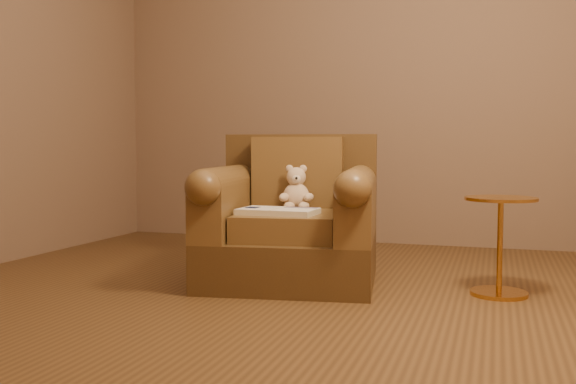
% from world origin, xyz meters
% --- Properties ---
extents(floor, '(4.00, 4.00, 0.00)m').
position_xyz_m(floor, '(0.00, 0.00, 0.00)').
color(floor, brown).
rests_on(floor, ground).
extents(armchair, '(1.04, 1.00, 0.83)m').
position_xyz_m(armchair, '(-0.06, 0.43, 0.32)').
color(armchair, '#4D3519').
rests_on(armchair, floor).
extents(teddy_bear, '(0.19, 0.22, 0.26)m').
position_xyz_m(teddy_bear, '(-0.05, 0.51, 0.49)').
color(teddy_bear, beige).
rests_on(teddy_bear, armchair).
extents(guidebook, '(0.41, 0.25, 0.03)m').
position_xyz_m(guidebook, '(-0.06, 0.22, 0.41)').
color(guidebook, beige).
rests_on(guidebook, armchair).
extents(side_table, '(0.36, 0.36, 0.50)m').
position_xyz_m(side_table, '(1.05, 0.41, 0.27)').
color(side_table, gold).
rests_on(side_table, floor).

